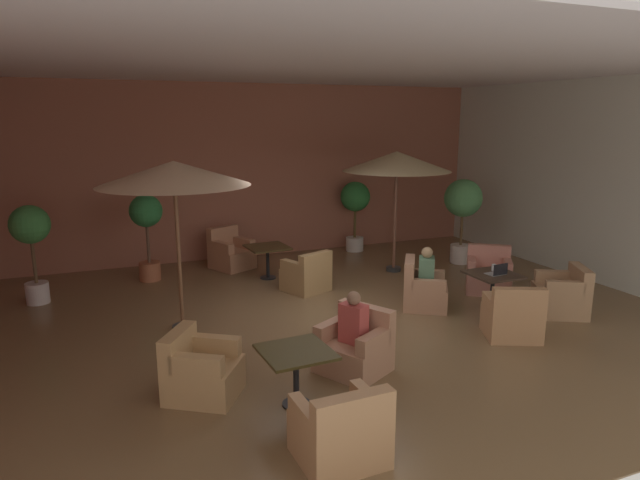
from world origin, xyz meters
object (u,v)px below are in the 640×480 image
Objects in this scene: cafe_table_mid_center at (268,252)px; patio_umbrella_center_beige at (397,162)px; armchair_front_right_east at (341,433)px; armchair_mid_center_north at (231,253)px; armchair_front_left_north at (423,290)px; potted_tree_mid_left at (31,236)px; armchair_front_left_east at (512,318)px; armchair_mid_center_east at (307,276)px; potted_tree_right_corner at (147,223)px; patron_blue_shirt at (353,320)px; iced_drink_cup at (494,267)px; cafe_table_front_right at (296,360)px; armchair_front_right_north at (201,372)px; potted_tree_left_corner at (463,205)px; armchair_front_left_west at (488,275)px; armchair_front_left_south at (562,296)px; potted_tree_mid_right at (355,204)px; armchair_front_right_south at (355,348)px; cafe_table_front_left at (493,281)px; patio_umbrella_tall_red at (174,174)px; patron_by_window at (426,269)px.

patio_umbrella_center_beige is (2.67, -0.48, 1.78)m from cafe_table_mid_center.
armchair_front_right_east is 0.79× the size of armchair_mid_center_north.
armchair_front_left_north is 6.86m from potted_tree_mid_left.
potted_tree_mid_left is at bearing 146.52° from armchair_front_left_east.
armchair_front_left_north is 2.23m from armchair_mid_center_east.
potted_tree_right_corner is 2.56× the size of patron_blue_shirt.
potted_tree_right_corner is at bearing 143.25° from iced_drink_cup.
potted_tree_mid_left is at bearing 166.21° from armchair_mid_center_east.
armchair_front_right_north is (-0.97, 0.63, -0.24)m from cafe_table_front_right.
potted_tree_right_corner is at bearing 132.46° from armchair_front_left_east.
armchair_front_right_north is 2.04m from armchair_front_right_east.
potted_tree_left_corner reaches higher than iced_drink_cup.
patron_blue_shirt is at bearing -151.44° from armchair_front_left_west.
armchair_mid_center_east is 8.52× the size of iced_drink_cup.
armchair_front_left_south is 0.61× the size of potted_tree_mid_right.
armchair_front_right_south is 6.15m from potted_tree_mid_left.
cafe_table_front_right is at bearing -140.70° from potted_tree_left_corner.
potted_tree_right_corner is at bearing 19.98° from potted_tree_mid_left.
potted_tree_mid_right reaches higher than armchair_front_right_south.
armchair_front_right_east is (-4.09, -2.85, -0.25)m from cafe_table_front_left.
armchair_mid_center_east is 0.53× the size of potted_tree_mid_left.
armchair_mid_center_east is at bearing 24.20° from patio_umbrella_tall_red.
potted_tree_right_corner is (-2.69, 1.87, 0.88)m from armchair_mid_center_east.
armchair_front_right_east is at bearing -100.54° from cafe_table_mid_center.
armchair_front_left_west is 0.60× the size of potted_tree_right_corner.
cafe_table_front_right is 6.23m from patio_umbrella_center_beige.
potted_tree_left_corner is (3.96, 0.64, 1.02)m from armchair_mid_center_east.
cafe_table_mid_center is 0.33× the size of patio_umbrella_center_beige.
potted_tree_left_corner reaches higher than armchair_front_left_south.
armchair_mid_center_east is (2.60, 3.31, -0.01)m from armchair_front_right_north.
potted_tree_mid_left is (-2.08, 4.46, 0.92)m from armchair_front_right_north.
armchair_mid_center_east is (-3.51, 2.79, -0.02)m from armchair_front_left_south.
armchair_mid_center_north is 0.61× the size of potted_tree_mid_right.
patio_umbrella_center_beige reaches higher than cafe_table_front_right.
patron_blue_shirt is at bearing -151.06° from armchair_front_right_south.
cafe_table_front_right is at bearing -112.46° from armchair_mid_center_east.
armchair_front_left_east is 2.28m from armchair_front_left_west.
potted_tree_right_corner is (-0.10, 5.18, 0.87)m from armchair_front_right_north.
patron_by_window is 6.09× the size of iced_drink_cup.
cafe_table_mid_center is 0.82× the size of armchair_mid_center_north.
patron_blue_shirt is (-3.16, -1.15, 0.16)m from cafe_table_front_left.
armchair_front_right_north is 4.50m from patron_by_window.
armchair_front_left_west reaches higher than cafe_table_mid_center.
armchair_front_right_south is at bearing -92.27° from cafe_table_mid_center.
potted_tree_right_corner reaches higher than armchair_mid_center_east.
potted_tree_mid_left is (-6.91, 0.53, -1.11)m from patio_umbrella_center_beige.
patio_umbrella_center_beige is at bearing 87.00° from armchair_front_left_east.
potted_tree_mid_right is (2.87, 5.98, 0.88)m from armchair_front_right_south.
potted_tree_left_corner is 1.09× the size of potted_tree_right_corner.
armchair_front_left_east is at bearing -58.33° from armchair_mid_center_east.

